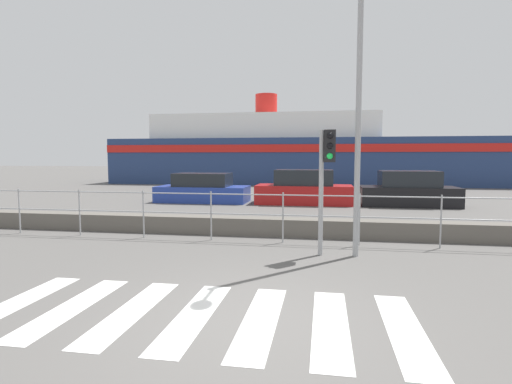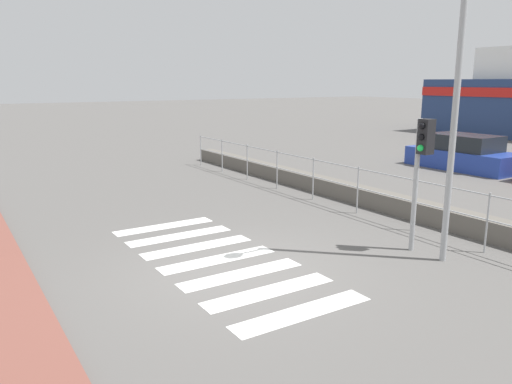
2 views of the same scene
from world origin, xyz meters
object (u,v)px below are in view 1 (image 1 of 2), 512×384
(streetlamp, at_px, (360,64))
(ferry_boat, at_px, (303,154))
(parked_car_blue, at_px, (203,190))
(parked_car_red, at_px, (304,189))
(traffic_light_far, at_px, (327,164))
(parked_car_black, at_px, (408,191))

(streetlamp, xyz_separation_m, ferry_boat, (-2.44, 24.77, -1.67))
(ferry_boat, relative_size, parked_car_blue, 7.43)
(ferry_boat, height_order, parked_car_blue, ferry_boat)
(ferry_boat, xyz_separation_m, parked_car_red, (0.87, -15.12, -1.67))
(traffic_light_far, distance_m, parked_car_red, 9.66)
(parked_car_red, xyz_separation_m, parked_car_black, (4.52, 0.00, -0.01))
(ferry_boat, bearing_deg, parked_car_black, -70.39)
(ferry_boat, xyz_separation_m, parked_car_black, (5.39, -15.12, -1.68))
(traffic_light_far, xyz_separation_m, parked_car_blue, (-5.69, 9.52, -1.40))
(parked_car_red, bearing_deg, parked_car_blue, 180.00)
(traffic_light_far, relative_size, parked_car_blue, 0.63)
(ferry_boat, bearing_deg, streetlamp, -84.37)
(parked_car_blue, distance_m, parked_car_black, 9.27)
(streetlamp, bearing_deg, parked_car_red, 99.24)
(traffic_light_far, height_order, parked_car_blue, traffic_light_far)
(streetlamp, bearing_deg, parked_car_black, 73.03)
(traffic_light_far, xyz_separation_m, parked_car_black, (3.59, 9.52, -1.33))
(traffic_light_far, bearing_deg, parked_car_black, 69.37)
(parked_car_red, bearing_deg, parked_car_black, 0.00)
(streetlamp, height_order, parked_car_blue, streetlamp)
(traffic_light_far, bearing_deg, ferry_boat, 94.18)
(streetlamp, bearing_deg, parked_car_blue, 123.26)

